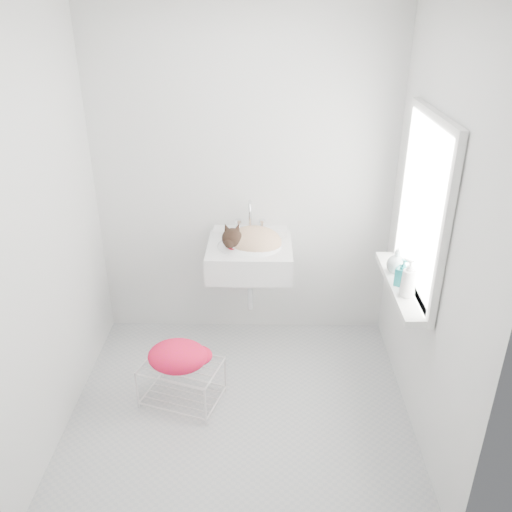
{
  "coord_description": "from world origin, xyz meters",
  "views": [
    {
      "loc": [
        0.15,
        -2.72,
        2.47
      ],
      "look_at": [
        0.1,
        0.5,
        0.88
      ],
      "focal_mm": 37.47,
      "sensor_mm": 36.0,
      "label": 1
    }
  ],
  "objects_px": {
    "cat": "(251,241)",
    "wire_rack": "(182,382)",
    "bottle_a": "(406,296)",
    "sink": "(250,245)",
    "bottle_b": "(401,285)",
    "bottle_c": "(395,272)"
  },
  "relations": [
    {
      "from": "cat",
      "to": "bottle_b",
      "type": "height_order",
      "value": "cat"
    },
    {
      "from": "cat",
      "to": "wire_rack",
      "type": "bearing_deg",
      "value": -130.55
    },
    {
      "from": "bottle_a",
      "to": "bottle_b",
      "type": "distance_m",
      "value": 0.13
    },
    {
      "from": "cat",
      "to": "wire_rack",
      "type": "height_order",
      "value": "cat"
    },
    {
      "from": "bottle_b",
      "to": "bottle_a",
      "type": "bearing_deg",
      "value": -90.0
    },
    {
      "from": "bottle_b",
      "to": "bottle_c",
      "type": "bearing_deg",
      "value": 90.0
    },
    {
      "from": "bottle_b",
      "to": "bottle_c",
      "type": "distance_m",
      "value": 0.17
    },
    {
      "from": "wire_rack",
      "to": "bottle_c",
      "type": "bearing_deg",
      "value": 10.7
    },
    {
      "from": "sink",
      "to": "bottle_c",
      "type": "bearing_deg",
      "value": -22.57
    },
    {
      "from": "bottle_a",
      "to": "bottle_c",
      "type": "relative_size",
      "value": 1.25
    },
    {
      "from": "cat",
      "to": "bottle_a",
      "type": "bearing_deg",
      "value": -41.62
    },
    {
      "from": "wire_rack",
      "to": "bottle_a",
      "type": "bearing_deg",
      "value": -1.7
    },
    {
      "from": "cat",
      "to": "sink",
      "type": "bearing_deg",
      "value": 121.81
    },
    {
      "from": "wire_rack",
      "to": "bottle_b",
      "type": "distance_m",
      "value": 1.56
    },
    {
      "from": "bottle_b",
      "to": "sink",
      "type": "bearing_deg",
      "value": 149.19
    },
    {
      "from": "cat",
      "to": "bottle_a",
      "type": "distance_m",
      "value": 1.16
    },
    {
      "from": "wire_rack",
      "to": "bottle_a",
      "type": "relative_size",
      "value": 2.41
    },
    {
      "from": "sink",
      "to": "bottle_b",
      "type": "distance_m",
      "value": 1.11
    },
    {
      "from": "wire_rack",
      "to": "bottle_b",
      "type": "relative_size",
      "value": 2.78
    },
    {
      "from": "wire_rack",
      "to": "bottle_a",
      "type": "height_order",
      "value": "bottle_a"
    },
    {
      "from": "cat",
      "to": "bottle_c",
      "type": "bearing_deg",
      "value": -27.61
    },
    {
      "from": "bottle_c",
      "to": "wire_rack",
      "type": "bearing_deg",
      "value": -169.3
    }
  ]
}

